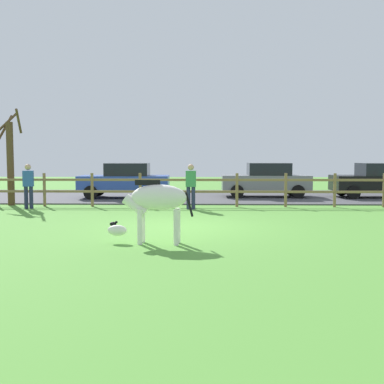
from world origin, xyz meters
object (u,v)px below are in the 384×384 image
bare_tree (10,159)px  visitor_right_of_tree (191,184)px  zebra (155,202)px  parked_car_blue (125,180)px  crow_on_grass (113,224)px  visitor_left_of_tree (28,184)px  parked_car_grey (266,180)px  parked_car_black (378,180)px

bare_tree → visitor_right_of_tree: (7.12, -1.26, -0.90)m
zebra → parked_car_blue: bearing=103.0°
zebra → crow_on_grass: (-1.34, 2.11, -0.80)m
zebra → parked_car_blue: parked_car_blue is taller
visitor_left_of_tree → zebra: bearing=-51.3°
parked_car_grey → visitor_left_of_tree: size_ratio=2.45×
parked_car_blue → parked_car_grey: 6.47m
parked_car_blue → parked_car_black: same height
zebra → parked_car_black: parked_car_black is taller
visitor_right_of_tree → crow_on_grass: bearing=-113.2°
zebra → visitor_right_of_tree: 6.68m
zebra → visitor_left_of_tree: size_ratio=1.18×
parked_car_blue → parked_car_grey: same height
bare_tree → crow_on_grass: 7.95m
parked_car_black → visitor_right_of_tree: size_ratio=2.45×
visitor_left_of_tree → visitor_right_of_tree: size_ratio=1.00×
visitor_left_of_tree → bare_tree: bearing=133.2°
zebra → parked_car_blue: 11.01m
bare_tree → parked_car_grey: size_ratio=0.93×
crow_on_grass → visitor_right_of_tree: size_ratio=0.13×
zebra → visitor_right_of_tree: size_ratio=1.18×
zebra → crow_on_grass: 2.63m
crow_on_grass → parked_car_grey: parked_car_grey is taller
parked_car_grey → parked_car_black: same height
bare_tree → parked_car_black: bearing=11.9°
crow_on_grass → visitor_right_of_tree: 5.00m
bare_tree → parked_car_black: 15.89m
visitor_left_of_tree → visitor_right_of_tree: (5.96, -0.03, 0.00)m
bare_tree → parked_car_blue: bare_tree is taller
visitor_right_of_tree → visitor_left_of_tree: bearing=179.8°
crow_on_grass → parked_car_blue: size_ratio=0.05×
crow_on_grass → parked_car_black: 13.77m
parked_car_blue → visitor_left_of_tree: (-2.87, -4.05, 0.06)m
visitor_left_of_tree → visitor_right_of_tree: same height
parked_car_grey → parked_car_black: bearing=-2.7°
bare_tree → crow_on_grass: (5.18, -5.80, -1.68)m
parked_car_black → visitor_right_of_tree: visitor_right_of_tree is taller
parked_car_black → zebra: bearing=-128.9°
parked_car_blue → parked_car_black: (11.48, 0.45, 0.00)m
bare_tree → visitor_right_of_tree: 7.28m
parked_car_black → bare_tree: bearing=-168.1°
parked_car_black → parked_car_grey: bearing=177.3°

